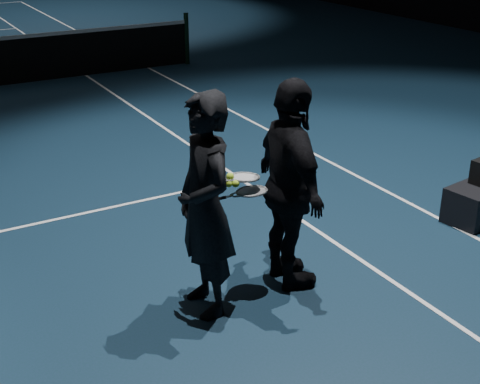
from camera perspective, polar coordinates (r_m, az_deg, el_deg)
The scene contains 6 objects.
net_post_right at distance 14.97m, azimuth -4.58°, elevation 12.91°, with size 0.10×0.10×1.10m, color black.
player_a at distance 5.55m, azimuth -2.99°, elevation -1.24°, with size 0.71×0.47×1.96m, color black.
player_b at distance 5.95m, azimuth 4.32°, elevation 0.48°, with size 1.15×0.48×1.96m, color black.
racket_lower at distance 5.73m, azimuth 1.01°, elevation 0.07°, with size 0.68×0.22×0.03m, color black, non-canonical shape.
racket_upper at distance 5.69m, azimuth 0.38°, elevation 1.27°, with size 0.68×0.22×0.03m, color black, non-canonical shape.
tennis_balls at distance 5.60m, azimuth -0.72°, elevation 0.91°, with size 0.12×0.10×0.12m, color #94C82A, non-canonical shape.
Camera 1 is at (0.16, -13.33, 3.31)m, focal length 50.00 mm.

